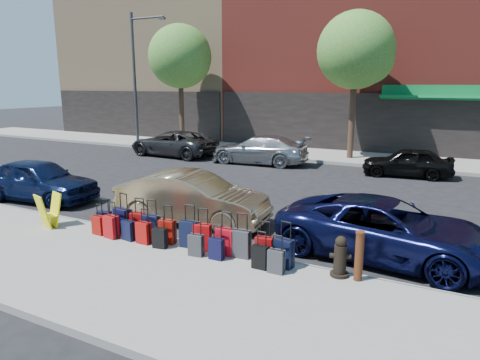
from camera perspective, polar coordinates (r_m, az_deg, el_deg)
The scene contains 38 objects.
ground at distance 14.30m, azimuth 3.70°, elevation -3.12°, with size 120.00×120.00×0.00m, color black.
sidewalk_near at distance 9.05m, azimuth -13.44°, elevation -12.57°, with size 60.00×4.00×0.15m, color gray.
sidewalk_far at distance 23.59m, azimuth 13.49°, elevation 3.01°, with size 60.00×4.00×0.15m, color gray.
curb_near at distance 10.53m, azimuth -6.23°, elevation -8.61°, with size 60.00×0.08×0.15m, color gray.
curb_far at distance 21.66m, azimuth 12.20°, elevation 2.24°, with size 60.00×0.08×0.15m, color gray.
building_left at distance 37.62m, azimuth -8.19°, elevation 18.78°, with size 15.00×12.12×16.00m.
tree_left at distance 26.96m, azimuth -7.74°, elevation 15.79°, with size 3.80×3.80×7.27m.
tree_center at distance 22.70m, azimuth 15.53°, elevation 16.07°, with size 3.80×3.80×7.27m.
streetlight at distance 28.17m, azimuth -13.60°, elevation 13.89°, with size 2.59×0.18×8.00m.
suitcase_front_0 at distance 11.66m, azimuth -17.63°, elevation -5.24°, with size 0.38×0.25×0.85m.
suitcase_front_1 at distance 11.33m, azimuth -15.40°, elevation -5.28°, with size 0.46×0.29×1.05m.
suitcase_front_2 at distance 11.00m, azimuth -13.31°, elevation -5.81°, with size 0.45×0.30×0.99m.
suitcase_front_3 at distance 10.72m, azimuth -11.77°, elevation -6.20°, with size 0.45×0.29×1.01m.
suitcase_front_4 at distance 10.42m, azimuth -9.66°, elevation -6.79°, with size 0.41×0.25×0.93m.
suitcase_front_5 at distance 10.13m, azimuth -6.80°, elevation -7.14°, with size 0.45×0.29×1.01m.
suitcase_front_6 at distance 9.94m, azimuth -5.04°, elevation -7.54°, with size 0.44×0.30×0.97m.
suitcase_front_7 at distance 9.61m, azimuth -1.97°, elevation -8.20°, with size 0.42×0.24×0.98m.
suitcase_front_8 at distance 9.48m, azimuth 0.13°, elevation -8.47°, with size 0.43×0.26×0.99m.
suitcase_front_9 at distance 9.25m, azimuth 3.24°, elevation -9.24°, with size 0.40×0.25×0.90m.
suitcase_front_10 at distance 9.05m, azimuth 5.85°, elevation -9.65°, with size 0.44×0.29×0.98m.
suitcase_back_0 at distance 11.46m, azimuth -18.32°, elevation -5.72°, with size 0.34×0.21×0.78m.
suitcase_back_1 at distance 11.11m, azimuth -16.79°, elevation -5.98°, with size 0.41×0.27×0.91m.
suitcase_back_2 at distance 10.84m, azimuth -14.62°, elevation -6.52°, with size 0.35×0.23×0.79m.
suitcase_back_3 at distance 10.54m, azimuth -12.71°, elevation -6.87°, with size 0.36×0.22×0.85m.
suitcase_back_4 at distance 10.20m, azimuth -10.64°, elevation -7.59°, with size 0.34×0.23×0.77m.
suitcase_back_6 at distance 9.63m, azimuth -5.87°, elevation -8.61°, with size 0.35×0.22×0.79m.
suitcase_back_7 at distance 9.42m, azimuth -3.15°, elevation -9.11°, with size 0.32×0.19×0.76m.
suitcase_back_9 at distance 8.97m, azimuth 2.73°, elevation -10.21°, with size 0.34×0.20×0.79m.
suitcase_back_10 at distance 8.79m, azimuth 4.85°, elevation -10.74°, with size 0.33×0.19×0.79m.
fire_hydrant at distance 8.80m, azimuth 13.21°, elevation -10.05°, with size 0.43×0.37×0.83m.
bollard at distance 8.66m, azimuth 15.60°, elevation -9.65°, with size 0.18×0.18×1.00m.
display_rack at distance 12.46m, azimuth -24.13°, elevation -3.77°, with size 0.64×0.68×0.90m.
car_near_0 at distance 15.98m, azimuth -25.26°, elevation -0.00°, with size 1.68×4.19×1.43m, color #0D173B.
car_near_1 at distance 12.21m, azimuth -6.40°, elevation -2.42°, with size 1.53×4.38×1.44m, color tan.
car_near_2 at distance 10.26m, azimuth 18.86°, elevation -6.24°, with size 2.24×4.86×1.35m, color #0C0F37.
car_far_0 at distance 23.99m, azimuth -8.90°, elevation 4.87°, with size 2.31×5.01×1.39m, color #2E2D30.
car_far_1 at distance 21.33m, azimuth 2.57°, elevation 4.08°, with size 1.98×4.88×1.42m, color #ACAEB3.
car_far_2 at distance 19.63m, azimuth 21.40°, elevation 2.23°, with size 1.48×3.68×1.25m, color black.
Camera 1 is at (5.47, -12.63, 3.88)m, focal length 32.00 mm.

